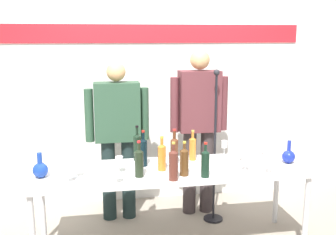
{
  "coord_description": "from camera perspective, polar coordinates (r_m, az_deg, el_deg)",
  "views": [
    {
      "loc": [
        -0.62,
        -3.33,
        1.91
      ],
      "look_at": [
        0.0,
        0.15,
        1.18
      ],
      "focal_mm": 42.99,
      "sensor_mm": 36.0,
      "label": 1
    }
  ],
  "objects": [
    {
      "name": "wine_bottle_8",
      "position": [
        3.37,
        2.32,
        -6.15
      ],
      "size": [
        0.07,
        0.07,
        0.29
      ],
      "color": "#4D2E14",
      "rests_on": "display_table"
    },
    {
      "name": "presenter_left",
      "position": [
        4.14,
        -7.17,
        -1.86
      ],
      "size": [
        0.65,
        0.22,
        1.65
      ],
      "color": "#192828",
      "rests_on": "ground"
    },
    {
      "name": "decanter_blue_right",
      "position": [
        3.86,
        16.71,
        -5.26
      ],
      "size": [
        0.12,
        0.12,
        0.21
      ],
      "color": "#192997",
      "rests_on": "display_table"
    },
    {
      "name": "wine_bottle_1",
      "position": [
        3.49,
        -0.88,
        -5.49
      ],
      "size": [
        0.07,
        0.07,
        0.3
      ],
      "color": "orange",
      "rests_on": "display_table"
    },
    {
      "name": "wine_bottle_6",
      "position": [
        3.26,
        0.78,
        -6.6
      ],
      "size": [
        0.07,
        0.07,
        0.32
      ],
      "color": "#55271E",
      "rests_on": "display_table"
    },
    {
      "name": "wine_glass_left_4",
      "position": [
        3.46,
        -6.91,
        -6.16
      ],
      "size": [
        0.06,
        0.06,
        0.14
      ],
      "color": "white",
      "rests_on": "display_table"
    },
    {
      "name": "wine_glass_right_2",
      "position": [
        3.51,
        14.15,
        -6.02
      ],
      "size": [
        0.06,
        0.06,
        0.15
      ],
      "color": "white",
      "rests_on": "display_table"
    },
    {
      "name": "wine_bottle_4",
      "position": [
        3.34,
        5.32,
        -6.36
      ],
      "size": [
        0.07,
        0.07,
        0.3
      ],
      "color": "black",
      "rests_on": "display_table"
    },
    {
      "name": "wine_bottle_3",
      "position": [
        3.77,
        -4.38,
        -4.07
      ],
      "size": [
        0.07,
        0.07,
        0.33
      ],
      "color": "black",
      "rests_on": "display_table"
    },
    {
      "name": "decanter_blue_left",
      "position": [
        3.5,
        -17.65,
        -7.01
      ],
      "size": [
        0.13,
        0.13,
        0.21
      ],
      "color": "#193997",
      "rests_on": "display_table"
    },
    {
      "name": "wine_bottle_5",
      "position": [
        3.61,
        -3.51,
        -4.78
      ],
      "size": [
        0.07,
        0.07,
        0.33
      ],
      "color": "black",
      "rests_on": "display_table"
    },
    {
      "name": "wine_glass_right_4",
      "position": [
        4.02,
        13.12,
        -3.75
      ],
      "size": [
        0.06,
        0.06,
        0.15
      ],
      "color": "white",
      "rests_on": "display_table"
    },
    {
      "name": "wine_glass_left_3",
      "position": [
        3.41,
        -12.92,
        -6.5
      ],
      "size": [
        0.07,
        0.07,
        0.16
      ],
      "color": "white",
      "rests_on": "display_table"
    },
    {
      "name": "presenter_right",
      "position": [
        4.25,
        4.4,
        -0.55
      ],
      "size": [
        0.61,
        0.22,
        1.76
      ],
      "color": "#372E2F",
      "rests_on": "ground"
    },
    {
      "name": "wine_glass_left_2",
      "position": [
        3.45,
        -14.53,
        -6.51
      ],
      "size": [
        0.06,
        0.06,
        0.14
      ],
      "color": "white",
      "rests_on": "display_table"
    },
    {
      "name": "wine_bottle_0",
      "position": [
        3.78,
        3.51,
        -4.27
      ],
      "size": [
        0.06,
        0.06,
        0.29
      ],
      "color": "orange",
      "rests_on": "display_table"
    },
    {
      "name": "back_wall",
      "position": [
        4.6,
        -2.33,
        6.54
      ],
      "size": [
        4.88,
        0.11,
        3.0
      ],
      "color": "white",
      "rests_on": "ground"
    },
    {
      "name": "wine_bottle_2",
      "position": [
        3.65,
        0.91,
        -4.57
      ],
      "size": [
        0.07,
        0.07,
        0.33
      ],
      "color": "#532B18",
      "rests_on": "display_table"
    },
    {
      "name": "wine_bottle_7",
      "position": [
        3.34,
        -4.12,
        -6.27
      ],
      "size": [
        0.07,
        0.07,
        0.31
      ],
      "color": "black",
      "rests_on": "display_table"
    },
    {
      "name": "wine_glass_right_1",
      "position": [
        3.96,
        7.99,
        -3.81
      ],
      "size": [
        0.06,
        0.06,
        0.15
      ],
      "color": "white",
      "rests_on": "display_table"
    },
    {
      "name": "display_table",
      "position": [
        3.59,
        0.42,
        -8.06
      ],
      "size": [
        2.43,
        0.7,
        0.75
      ],
      "color": "silver",
      "rests_on": "ground"
    },
    {
      "name": "wine_glass_left_5",
      "position": [
        3.65,
        -14.5,
        -5.47
      ],
      "size": [
        0.06,
        0.06,
        0.15
      ],
      "color": "white",
      "rests_on": "display_table"
    },
    {
      "name": "wine_glass_right_3",
      "position": [
        3.79,
        10.63,
        -4.66
      ],
      "size": [
        0.07,
        0.07,
        0.15
      ],
      "color": "white",
      "rests_on": "display_table"
    },
    {
      "name": "microphone_stand",
      "position": [
        4.2,
        6.57,
        -7.59
      ],
      "size": [
        0.2,
        0.2,
        1.58
      ],
      "color": "black",
      "rests_on": "ground"
    },
    {
      "name": "wine_glass_right_0",
      "position": [
        3.54,
        10.98,
        -5.75
      ],
      "size": [
        0.07,
        0.07,
        0.16
      ],
      "color": "white",
      "rests_on": "display_table"
    },
    {
      "name": "wine_glass_left_1",
      "position": [
        3.21,
        -7.39,
        -7.5
      ],
      "size": [
        0.07,
        0.07,
        0.15
      ],
      "color": "white",
      "rests_on": "display_table"
    },
    {
      "name": "wine_glass_left_0",
      "position": [
        3.31,
        -14.04,
        -7.07
      ],
      "size": [
        0.07,
        0.07,
        0.16
      ],
      "color": "white",
      "rests_on": "display_table"
    }
  ]
}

